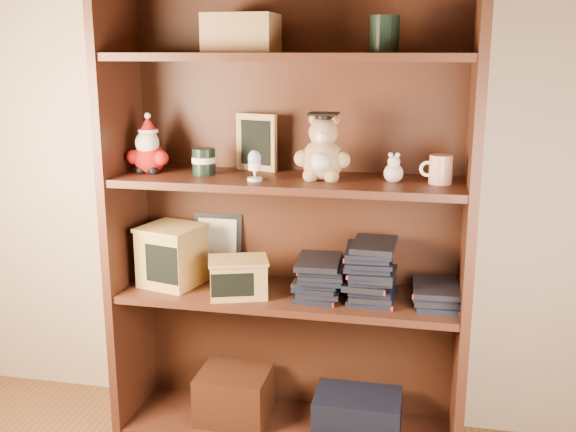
% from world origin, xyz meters
% --- Properties ---
extents(bookcase, '(1.20, 0.35, 1.60)m').
position_xyz_m(bookcase, '(0.14, 1.36, 0.78)').
color(bookcase, '#421F12').
rests_on(bookcase, ground).
extents(shelf_lower, '(1.14, 0.33, 0.02)m').
position_xyz_m(shelf_lower, '(0.14, 1.30, 0.54)').
color(shelf_lower, '#421F12').
rests_on(shelf_lower, ground).
extents(shelf_upper, '(1.14, 0.33, 0.02)m').
position_xyz_m(shelf_upper, '(0.14, 1.30, 0.94)').
color(shelf_upper, '#421F12').
rests_on(shelf_upper, ground).
extents(santa_plush, '(0.15, 0.11, 0.21)m').
position_xyz_m(santa_plush, '(-0.34, 1.30, 1.03)').
color(santa_plush, '#A50F0F').
rests_on(santa_plush, shelf_upper).
extents(teachers_tin, '(0.08, 0.08, 0.09)m').
position_xyz_m(teachers_tin, '(-0.15, 1.30, 1.00)').
color(teachers_tin, black).
rests_on(teachers_tin, shelf_upper).
extents(chalkboard_plaque, '(0.15, 0.10, 0.20)m').
position_xyz_m(chalkboard_plaque, '(0.01, 1.42, 1.04)').
color(chalkboard_plaque, '#9E7547').
rests_on(chalkboard_plaque, shelf_upper).
extents(egg_cup, '(0.05, 0.05, 0.10)m').
position_xyz_m(egg_cup, '(0.05, 1.23, 1.00)').
color(egg_cup, white).
rests_on(egg_cup, shelf_upper).
extents(grad_teddy_bear, '(0.18, 0.16, 0.22)m').
position_xyz_m(grad_teddy_bear, '(0.26, 1.30, 1.03)').
color(grad_teddy_bear, tan).
rests_on(grad_teddy_bear, shelf_upper).
extents(pink_figurine, '(0.06, 0.06, 0.10)m').
position_xyz_m(pink_figurine, '(0.49, 1.31, 0.99)').
color(pink_figurine, beige).
rests_on(pink_figurine, shelf_upper).
extents(teacher_mug, '(0.10, 0.07, 0.09)m').
position_xyz_m(teacher_mug, '(0.63, 1.30, 1.00)').
color(teacher_mug, silver).
rests_on(teacher_mug, shelf_upper).
extents(certificate_frame, '(0.18, 0.05, 0.23)m').
position_xyz_m(certificate_frame, '(-0.15, 1.44, 0.66)').
color(certificate_frame, black).
rests_on(certificate_frame, shelf_lower).
extents(treats_box, '(0.24, 0.24, 0.21)m').
position_xyz_m(treats_box, '(-0.27, 1.30, 0.66)').
color(treats_box, tan).
rests_on(treats_box, shelf_lower).
extents(pencils_box, '(0.23, 0.20, 0.13)m').
position_xyz_m(pencils_box, '(-0.01, 1.24, 0.62)').
color(pencils_box, tan).
rests_on(pencils_box, shelf_lower).
extents(book_stack_left, '(0.14, 0.20, 0.13)m').
position_xyz_m(book_stack_left, '(0.26, 1.30, 0.61)').
color(book_stack_left, black).
rests_on(book_stack_left, shelf_lower).
extents(book_stack_mid, '(0.14, 0.20, 0.19)m').
position_xyz_m(book_stack_mid, '(0.42, 1.30, 0.65)').
color(book_stack_mid, black).
rests_on(book_stack_mid, shelf_lower).
extents(book_stack_right, '(0.14, 0.20, 0.06)m').
position_xyz_m(book_stack_right, '(0.64, 1.30, 0.58)').
color(book_stack_right, black).
rests_on(book_stack_right, shelf_lower).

